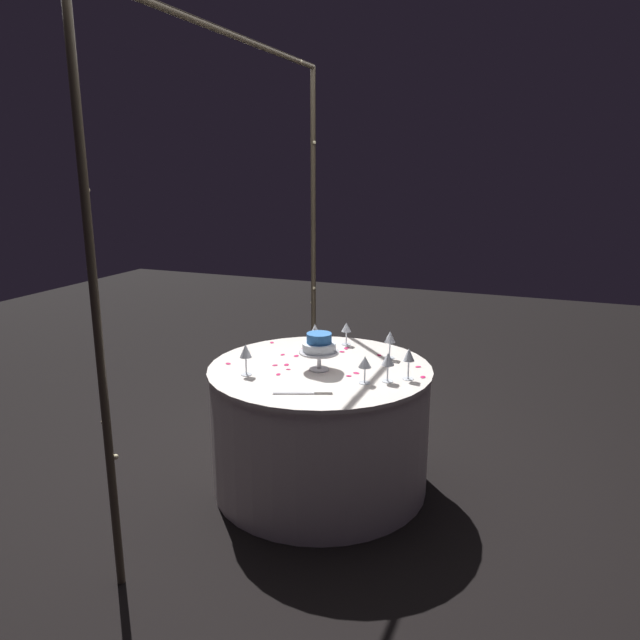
{
  "coord_description": "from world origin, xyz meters",
  "views": [
    {
      "loc": [
        -2.96,
        -1.19,
        1.81
      ],
      "look_at": [
        0.0,
        0.0,
        1.0
      ],
      "focal_mm": 33.64,
      "sensor_mm": 36.0,
      "label": 1
    }
  ],
  "objects": [
    {
      "name": "ground_plane",
      "position": [
        0.0,
        0.0,
        0.0
      ],
      "size": [
        12.0,
        12.0,
        0.0
      ],
      "primitive_type": "plane",
      "color": "black"
    },
    {
      "name": "decorative_arch",
      "position": [
        -0.0,
        0.51,
        1.63
      ],
      "size": [
        2.32,
        0.06,
        2.51
      ],
      "color": "#473D2D",
      "rests_on": "ground"
    },
    {
      "name": "main_table",
      "position": [
        0.0,
        0.0,
        0.36
      ],
      "size": [
        1.26,
        1.26,
        0.73
      ],
      "color": "silver",
      "rests_on": "ground"
    },
    {
      "name": "tiered_cake",
      "position": [
        -0.05,
        -0.02,
        0.87
      ],
      "size": [
        0.22,
        0.22,
        0.21
      ],
      "color": "silver",
      "rests_on": "main_table"
    },
    {
      "name": "wine_glass_0",
      "position": [
        -0.09,
        -0.42,
        0.85
      ],
      "size": [
        0.07,
        0.07,
        0.16
      ],
      "color": "silver",
      "rests_on": "main_table"
    },
    {
      "name": "wine_glass_1",
      "position": [
        0.3,
        -0.32,
        0.85
      ],
      "size": [
        0.06,
        0.06,
        0.16
      ],
      "color": "silver",
      "rests_on": "main_table"
    },
    {
      "name": "wine_glass_2",
      "position": [
        0.47,
        0.01,
        0.84
      ],
      "size": [
        0.06,
        0.06,
        0.14
      ],
      "color": "silver",
      "rests_on": "main_table"
    },
    {
      "name": "wine_glass_3",
      "position": [
        -0.27,
        0.32,
        0.86
      ],
      "size": [
        0.07,
        0.07,
        0.17
      ],
      "color": "silver",
      "rests_on": "main_table"
    },
    {
      "name": "wine_glass_4",
      "position": [
        -0.16,
        -0.31,
        0.84
      ],
      "size": [
        0.07,
        0.07,
        0.15
      ],
      "color": "silver",
      "rests_on": "main_table"
    },
    {
      "name": "wine_glass_5",
      "position": [
        0.29,
        0.15,
        0.85
      ],
      "size": [
        0.06,
        0.06,
        0.16
      ],
      "color": "silver",
      "rests_on": "main_table"
    },
    {
      "name": "wine_glass_6",
      "position": [
        -0.01,
        -0.51,
        0.86
      ],
      "size": [
        0.06,
        0.06,
        0.17
      ],
      "color": "silver",
      "rests_on": "main_table"
    },
    {
      "name": "cake_knife",
      "position": [
        -0.41,
        -0.09,
        0.73
      ],
      "size": [
        0.13,
        0.28,
        0.01
      ],
      "color": "silver",
      "rests_on": "main_table"
    },
    {
      "name": "rose_petal_0",
      "position": [
        -0.04,
        0.19,
        0.73
      ],
      "size": [
        0.04,
        0.04,
        0.0
      ],
      "primitive_type": "ellipsoid",
      "rotation": [
        0.0,
        0.0,
        3.36
      ],
      "color": "#C61951",
      "rests_on": "main_table"
    },
    {
      "name": "rose_petal_1",
      "position": [
        0.2,
        -0.51,
        0.73
      ],
      "size": [
        0.04,
        0.04,
        0.0
      ],
      "primitive_type": "ellipsoid",
      "rotation": [
        0.0,
        0.0,
        2.3
      ],
      "color": "#C61951",
      "rests_on": "main_table"
    },
    {
      "name": "rose_petal_2",
      "position": [
        -0.11,
        0.14,
        0.73
      ],
      "size": [
        0.03,
        0.03,
        0.0
      ],
      "primitive_type": "ellipsoid",
      "rotation": [
        0.0,
        0.0,
        5.05
      ],
      "color": "#C61951",
      "rests_on": "main_table"
    },
    {
      "name": "rose_petal_3",
      "position": [
        0.28,
        0.22,
        0.73
      ],
      "size": [
        0.04,
        0.04,
        0.0
      ],
      "primitive_type": "ellipsoid",
      "rotation": [
        0.0,
        0.0,
        5.67
      ],
      "color": "#C61951",
      "rests_on": "main_table"
    },
    {
      "name": "rose_petal_4",
      "position": [
        0.4,
        -0.02,
        0.73
      ],
      "size": [
        0.03,
        0.04,
        0.0
      ],
      "primitive_type": "ellipsoid",
      "rotation": [
        0.0,
        0.0,
        5.03
      ],
      "color": "#C61951",
      "rests_on": "main_table"
    },
    {
      "name": "rose_petal_5",
      "position": [
        0.52,
        0.19,
        0.73
      ],
      "size": [
        0.04,
        0.03,
        0.0
      ],
      "primitive_type": "ellipsoid",
      "rotation": [
        0.0,
        0.0,
        3.26
      ],
      "color": "#C61951",
      "rests_on": "main_table"
    },
    {
      "name": "rose_petal_6",
      "position": [
        -0.21,
        0.16,
        0.73
      ],
      "size": [
        0.04,
        0.03,
        0.0
      ],
      "primitive_type": "ellipsoid",
      "rotation": [
        0.0,
        0.0,
        3.31
      ],
      "color": "#C61951",
      "rests_on": "main_table"
    },
    {
      "name": "rose_petal_7",
      "position": [
        0.04,
        -0.58,
        0.73
      ],
      "size": [
        0.04,
        0.03,
        0.0
      ],
      "primitive_type": "ellipsoid",
      "rotation": [
        0.0,
        0.0,
        3.18
      ],
      "color": "#C61951",
      "rests_on": "main_table"
    },
    {
      "name": "rose_petal_8",
      "position": [
        0.13,
        0.2,
        0.73
      ],
      "size": [
        0.04,
        0.03,
        0.0
      ],
      "primitive_type": "ellipsoid",
      "rotation": [
        0.0,
        0.0,
        3.08
      ],
      "color": "#C61951",
      "rests_on": "main_table"
    },
    {
      "name": "rose_petal_9",
      "position": [
        -0.03,
        -0.22,
        0.73
      ],
      "size": [
        0.04,
        0.05,
        0.0
      ],
      "primitive_type": "ellipsoid",
      "rotation": [
        0.0,
        0.0,
        1.22
      ],
      "color": "#C61951",
      "rests_on": "main_table"
    },
    {
      "name": "rose_petal_10",
      "position": [
        0.37,
        -0.02,
        0.73
      ],
      "size": [
        0.03,
        0.03,
        0.0
      ],
      "primitive_type": "ellipsoid",
      "rotation": [
        0.0,
        0.0,
        1.09
      ],
      "color": "#C61951",
      "rests_on": "main_table"
    },
    {
      "name": "rose_petal_11",
      "position": [
        0.33,
        0.46,
        0.73
      ],
      "size": [
        0.04,
        0.04,
        0.0
      ],
      "primitive_type": "ellipsoid",
      "rotation": [
        0.0,
        0.0,
        0.65
      ],
      "color": "#C61951",
      "rests_on": "main_table"
    },
    {
      "name": "rose_petal_12",
      "position": [
        -0.07,
        0.24,
        0.73
      ],
      "size": [
        0.04,
        0.04,
        0.0
      ],
      "primitive_type": "ellipsoid",
      "rotation": [
        0.0,
        0.0,
        2.37
      ],
      "color": "#C61951",
      "rests_on": "main_table"
    },
    {
      "name": "rose_petal_13",
      "position": [
        -0.15,
        0.51,
        0.73
      ],
      "size": [
        0.04,
        0.05,
        0.0
      ],
      "primitive_type": "ellipsoid",
      "rotation": [
        0.0,
        0.0,
        1.04
      ],
      "color": "#C61951",
      "rests_on": "main_table"
    },
    {
      "name": "rose_petal_14",
      "position": [
        0.31,
        -0.02,
        0.73
      ],
      "size": [
        0.04,
        0.04,
        0.0
      ],
      "primitive_type": "ellipsoid",
      "rotation": [
        0.0,
        0.0,
        1.25
      ],
      "color": "#C61951",
      "rests_on": "main_table"
    },
    {
      "name": "rose_petal_15",
      "position": [
        0.15,
        0.56,
        0.73
      ],
      "size": [
        0.04,
        0.03,
        0.0
      ],
      "primitive_type": "ellipsoid",
      "rotation": [
        0.0,
        0.0,
        0.5
      ],
      "color": "#C61951",
      "rests_on": "main_table"
    },
    {
      "name": "rose_petal_16",
      "position": [
        0.12,
        0.29,
        0.73
      ],
      "size": [
        0.03,
        0.03,
        0.0
      ],
      "primitive_type": "ellipsoid",
      "rotation": [
        0.0,
        0.0,
        6.14
      ],
      "color": "#C61951",
      "rests_on": "main_table"
    },
    {
      "name": "rose_petal_17",
      "position": [
        -0.09,
        -0.2,
        0.73
      ],
      "size": [
        0.03,
        0.04,
        0.0
      ],
      "primitive_type": "ellipsoid",
      "rotation": [
        0.0,
        0.0,
        4.9
      ],
      "color": "#C61951",
      "rests_on": "main_table"
    },
    {
      "name": "rose_petal_18",
      "position": [
        0.33,
        -0.25,
        0.73
      ],
      "size": [
        0.04,
        0.04,
        0.0
      ],
      "primitive_type": "ellipsoid",
      "rotation": [
        0.0,
        0.0,
        3.82
      ],
      "color": "#C61951",
      "rests_on": "main_table"
    },
    {
      "name": "rose_petal_19",
      "position": [
        0.44,
        0.17,
        0.73
      ],
      "size": [
        0.03,
        0.03,
        0.0
      ],
      "primitive_type": "ellipsoid",
      "rotation": [
        0.0,
        0.0,
        3.64
      ],
      "color": "#C61951",
      "rests_on": "main_table"
    }
  ]
}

